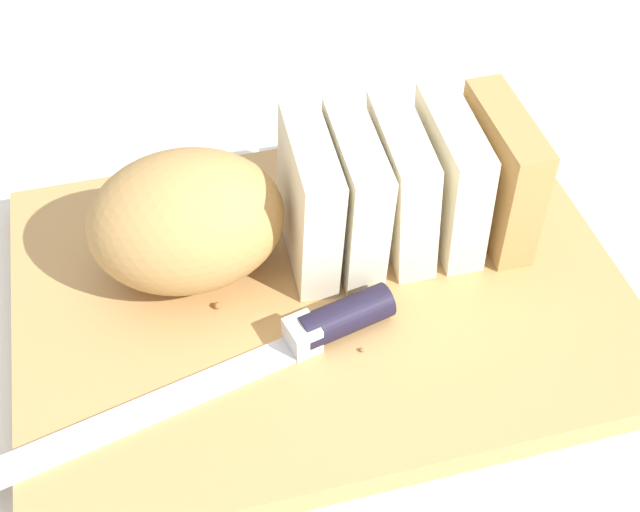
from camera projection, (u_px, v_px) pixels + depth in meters
name	position (u px, v px, depth m)	size (l,w,h in m)	color
ground_plane	(320.00, 303.00, 0.63)	(3.00, 3.00, 0.00)	silver
cutting_board	(320.00, 294.00, 0.62)	(0.44, 0.32, 0.02)	tan
bread_loaf	(297.00, 204.00, 0.60)	(0.32, 0.11, 0.10)	tan
bread_knife	(298.00, 338.00, 0.56)	(0.29, 0.10, 0.03)	silver
crumb_near_knife	(362.00, 350.00, 0.57)	(0.00, 0.00, 0.00)	#996633
crumb_near_loaf	(217.00, 305.00, 0.59)	(0.01, 0.01, 0.01)	#996633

